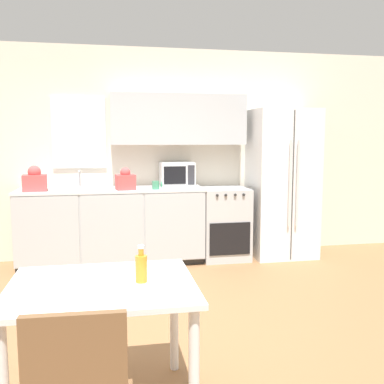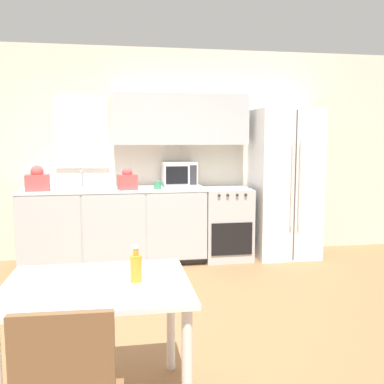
{
  "view_description": "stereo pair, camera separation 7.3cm",
  "coord_description": "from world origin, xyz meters",
  "px_view_note": "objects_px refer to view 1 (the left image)",
  "views": [
    {
      "loc": [
        -0.36,
        -3.26,
        1.53
      ],
      "look_at": [
        0.37,
        0.59,
        1.05
      ],
      "focal_mm": 40.0,
      "sensor_mm": 36.0,
      "label": 1
    },
    {
      "loc": [
        -0.28,
        -3.27,
        1.53
      ],
      "look_at": [
        0.37,
        0.59,
        1.05
      ],
      "focal_mm": 40.0,
      "sensor_mm": 36.0,
      "label": 2
    }
  ],
  "objects_px": {
    "oven_range": "(223,223)",
    "microwave": "(177,174)",
    "dining_table": "(103,303)",
    "refrigerator": "(282,183)",
    "coffee_mug": "(156,185)",
    "drink_bottle": "(141,267)"
  },
  "relations": [
    {
      "from": "refrigerator",
      "to": "microwave",
      "type": "bearing_deg",
      "value": 174.17
    },
    {
      "from": "oven_range",
      "to": "dining_table",
      "type": "relative_size",
      "value": 0.89
    },
    {
      "from": "refrigerator",
      "to": "microwave",
      "type": "relative_size",
      "value": 4.47
    },
    {
      "from": "microwave",
      "to": "drink_bottle",
      "type": "bearing_deg",
      "value": -102.36
    },
    {
      "from": "refrigerator",
      "to": "dining_table",
      "type": "height_order",
      "value": "refrigerator"
    },
    {
      "from": "oven_range",
      "to": "refrigerator",
      "type": "relative_size",
      "value": 0.48
    },
    {
      "from": "microwave",
      "to": "coffee_mug",
      "type": "xyz_separation_m",
      "value": [
        -0.3,
        -0.33,
        -0.1
      ]
    },
    {
      "from": "refrigerator",
      "to": "dining_table",
      "type": "xyz_separation_m",
      "value": [
        -2.26,
        -2.93,
        -0.33
      ]
    },
    {
      "from": "oven_range",
      "to": "drink_bottle",
      "type": "distance_m",
      "value": 3.23
    },
    {
      "from": "oven_range",
      "to": "microwave",
      "type": "height_order",
      "value": "microwave"
    },
    {
      "from": "oven_range",
      "to": "coffee_mug",
      "type": "xyz_separation_m",
      "value": [
        -0.89,
        -0.21,
        0.53
      ]
    },
    {
      "from": "dining_table",
      "to": "oven_range",
      "type": "bearing_deg",
      "value": 63.34
    },
    {
      "from": "oven_range",
      "to": "microwave",
      "type": "xyz_separation_m",
      "value": [
        -0.59,
        0.12,
        0.64
      ]
    },
    {
      "from": "refrigerator",
      "to": "oven_range",
      "type": "bearing_deg",
      "value": 178.59
    },
    {
      "from": "oven_range",
      "to": "dining_table",
      "type": "distance_m",
      "value": 3.3
    },
    {
      "from": "coffee_mug",
      "to": "refrigerator",
      "type": "bearing_deg",
      "value": 6.38
    },
    {
      "from": "microwave",
      "to": "coffee_mug",
      "type": "height_order",
      "value": "microwave"
    },
    {
      "from": "coffee_mug",
      "to": "drink_bottle",
      "type": "distance_m",
      "value": 2.78
    },
    {
      "from": "oven_range",
      "to": "microwave",
      "type": "bearing_deg",
      "value": 168.39
    },
    {
      "from": "oven_range",
      "to": "microwave",
      "type": "relative_size",
      "value": 2.13
    },
    {
      "from": "oven_range",
      "to": "drink_bottle",
      "type": "xyz_separation_m",
      "value": [
        -1.26,
        -2.95,
        0.37
      ]
    },
    {
      "from": "refrigerator",
      "to": "drink_bottle",
      "type": "height_order",
      "value": "refrigerator"
    }
  ]
}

